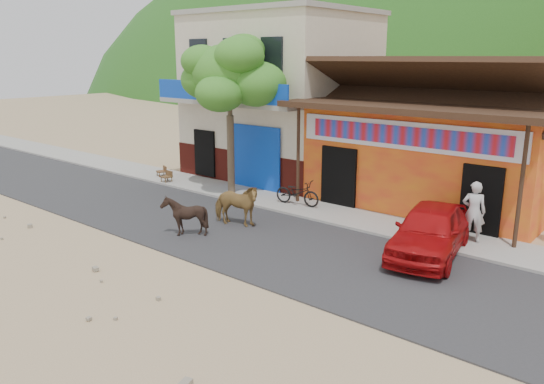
{
  "coord_description": "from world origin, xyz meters",
  "views": [
    {
      "loc": [
        9.52,
        -8.7,
        5.32
      ],
      "look_at": [
        -0.2,
        3.0,
        1.4
      ],
      "focal_mm": 35.0,
      "sensor_mm": 36.0,
      "label": 1
    }
  ],
  "objects": [
    {
      "name": "cafe_building",
      "position": [
        -5.5,
        10.0,
        3.5
      ],
      "size": [
        7.0,
        6.0,
        7.0
      ],
      "primitive_type": "cube",
      "color": "beige",
      "rests_on": "ground"
    },
    {
      "name": "ground",
      "position": [
        0.0,
        0.0,
        0.0
      ],
      "size": [
        120.0,
        120.0,
        0.0
      ],
      "primitive_type": "plane",
      "color": "#9E825B",
      "rests_on": "ground"
    },
    {
      "name": "cafe_chair_right",
      "position": [
        -7.95,
        5.3,
        0.55
      ],
      "size": [
        0.43,
        0.43,
        0.85
      ],
      "primitive_type": null,
      "rotation": [
        0.0,
        0.0,
        -0.08
      ],
      "color": "#472B17",
      "rests_on": "sidewalk"
    },
    {
      "name": "cow_tan",
      "position": [
        -1.7,
        3.01,
        0.73
      ],
      "size": [
        1.79,
        1.23,
        1.39
      ],
      "primitive_type": "imported",
      "rotation": [
        0.0,
        0.0,
        1.89
      ],
      "color": "olive",
      "rests_on": "road"
    },
    {
      "name": "dance_club",
      "position": [
        2.0,
        10.0,
        1.8
      ],
      "size": [
        8.0,
        6.0,
        3.6
      ],
      "primitive_type": "cube",
      "color": "orange",
      "rests_on": "ground"
    },
    {
      "name": "sidewalk",
      "position": [
        0.0,
        6.0,
        0.06
      ],
      "size": [
        60.0,
        2.0,
        0.12
      ],
      "primitive_type": "cube",
      "color": "gray",
      "rests_on": "ground"
    },
    {
      "name": "cow_dark",
      "position": [
        -2.25,
        1.34,
        0.65
      ],
      "size": [
        1.14,
        1.02,
        1.23
      ],
      "primitive_type": "imported",
      "rotation": [
        0.0,
        0.0,
        -1.6
      ],
      "color": "black",
      "rests_on": "road"
    },
    {
      "name": "tree",
      "position": [
        -4.6,
        5.8,
        3.12
      ],
      "size": [
        3.0,
        3.0,
        6.0
      ],
      "primitive_type": null,
      "color": "#2D721E",
      "rests_on": "sidewalk"
    },
    {
      "name": "road",
      "position": [
        0.0,
        2.5,
        0.02
      ],
      "size": [
        60.0,
        5.0,
        0.04
      ],
      "primitive_type": "cube",
      "color": "#28282B",
      "rests_on": "ground"
    },
    {
      "name": "scooter",
      "position": [
        -1.5,
        5.98,
        0.57
      ],
      "size": [
        1.79,
        0.82,
        0.91
      ],
      "primitive_type": "imported",
      "rotation": [
        0.0,
        0.0,
        1.7
      ],
      "color": "black",
      "rests_on": "sidewalk"
    },
    {
      "name": "pedestrian",
      "position": [
        4.7,
        6.1,
        1.01
      ],
      "size": [
        0.75,
        0.62,
        1.78
      ],
      "primitive_type": "imported",
      "rotation": [
        0.0,
        0.0,
        3.48
      ],
      "color": "#BABABA",
      "rests_on": "sidewalk"
    },
    {
      "name": "cafe_chair_left",
      "position": [
        -9.0,
        5.88,
        0.53
      ],
      "size": [
        0.5,
        0.5,
        0.82
      ],
      "primitive_type": null,
      "rotation": [
        0.0,
        0.0,
        -0.37
      ],
      "color": "#52341B",
      "rests_on": "sidewalk"
    },
    {
      "name": "red_car",
      "position": [
        4.11,
        4.51,
        0.74
      ],
      "size": [
        2.4,
        4.36,
        1.4
      ],
      "primitive_type": "imported",
      "rotation": [
        0.0,
        0.0,
        0.19
      ],
      "color": "#AB0C0E",
      "rests_on": "road"
    }
  ]
}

